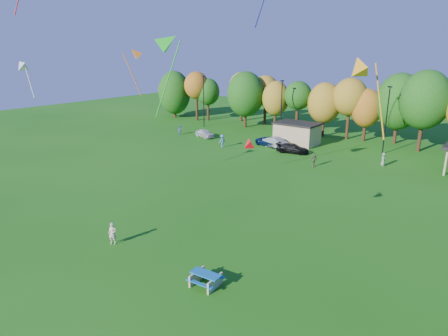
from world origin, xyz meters
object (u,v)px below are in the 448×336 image
Objects in this scene: picnic_table at (206,278)px; car_b at (277,143)px; car_d at (293,148)px; kite_flyer at (113,234)px; car_a at (205,133)px; car_c at (270,142)px.

car_b reaches higher than picnic_table.
car_d is (-11.33, 31.63, 0.18)m from picnic_table.
car_a is (-18.47, 31.94, -0.17)m from kite_flyer.
kite_flyer is at bearing -157.57° from car_b.
kite_flyer is 0.37× the size of car_d.
car_b is (12.83, 0.93, 0.09)m from car_a.
picnic_table is 0.45× the size of car_d.
car_a is at bearing 125.54° from picnic_table.
car_c is at bearing 71.90° from kite_flyer.
car_c is (-1.41, 0.47, -0.12)m from car_b.
kite_flyer reaches higher than picnic_table.
kite_flyer is 31.85m from car_d.
car_a is 15.97m from car_d.
car_b reaches higher than car_d.
kite_flyer is 0.37× the size of car_b.
car_b is at bearing -70.29° from car_a.
car_c reaches higher than picnic_table.
kite_flyer is 36.89m from car_a.
car_d is at bearing 64.46° from kite_flyer.
car_b is (-14.47, 32.75, 0.27)m from picnic_table.
picnic_table is 0.44× the size of car_b.
car_c is at bearing 110.45° from picnic_table.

